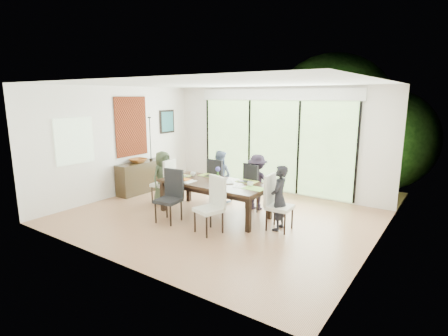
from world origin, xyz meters
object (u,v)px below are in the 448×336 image
Objects in this scene: table_top at (215,183)px; chair_right_end at (280,203)px; cup_c at (250,184)px; chair_left_end at (163,181)px; vase at (218,179)px; person_far_left at (220,176)px; chair_near_left at (168,196)px; bowl at (138,161)px; person_right_end at (279,198)px; sideboard at (142,177)px; cup_a at (193,174)px; chair_far_left at (220,180)px; chair_near_right at (209,205)px; cup_b at (218,182)px; chair_far_right at (258,186)px; laptop at (181,177)px; person_left_end at (163,177)px; person_far_right at (257,182)px.

table_top is 1.51m from chair_right_end.
cup_c reaches higher than table_top.
chair_left_end is 9.17× the size of vase.
person_far_left is 0.94m from vase.
chair_near_left is 2.43m from bowl.
sideboard is at bearing -102.68° from person_right_end.
person_right_end reaches higher than cup_a.
vase is (-1.43, 0.05, 0.16)m from person_right_end.
cup_a is (-0.20, 1.02, 0.24)m from chair_near_left.
chair_far_left is at bearing -121.27° from person_right_end.
chair_near_right is 0.88m from cup_b.
table_top is 2.18× the size of chair_near_left.
chair_far_left is at bearing 16.72° from chair_far_right.
laptop is at bearing -170.54° from vase.
cup_b is at bearing -33.69° from table_top.
chair_left_end is 1.00× the size of chair_far_right.
chair_far_left is (-1.95, 0.85, 0.00)m from chair_right_end.
chair_near_right reaches higher than table_top.
chair_far_right is 3.24m from bowl.
person_far_left is 0.87× the size of sideboard.
person_left_end is 1.64m from cup_b.
person_left_end is at bearing -178.13° from vase.
person_left_end is at bearing -177.49° from cup_c.
cup_b is at bearing 83.88° from chair_far_right.
cup_c is (1.25, -0.75, 0.24)m from chair_far_left.
person_far_right is at bearing 104.26° from chair_near_right.
chair_far_right is 0.85× the size of person_left_end.
table_top is at bearing 73.81° from chair_far_right.
chair_near_left is at bearing -130.17° from cup_b.
laptop is at bearing 67.19° from person_far_left.
table_top is 1.02m from chair_near_left.
chair_near_right is at bearing -108.07° from person_left_end.
person_right_end reaches higher than chair_near_right.
chair_right_end is 11.00× the size of cup_b.
vase is at bearing 125.63° from chair_far_left.
person_left_end is 1.22m from sideboard.
chair_left_end is at bearing -177.51° from cup_c.
person_far_left reaches higher than table_top.
person_far_left reaches higher than chair_right_end.
chair_far_left is 1.00× the size of chair_far_right.
person_far_right reaches higher than sideboard.
chair_right_end is 2.98m from person_left_end.
chair_near_right reaches higher than sideboard.
person_right_end reaches higher than chair_far_right.
chair_right_end is 0.75m from cup_c.
chair_right_end is 3.33× the size of laptop.
person_far_left reaches higher than chair_far_right.
chair_right_end is at bearing 160.07° from chair_far_left.
chair_far_right is at bearing 57.99° from vase.
laptop is (-2.35, -0.10, 0.20)m from chair_right_end.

